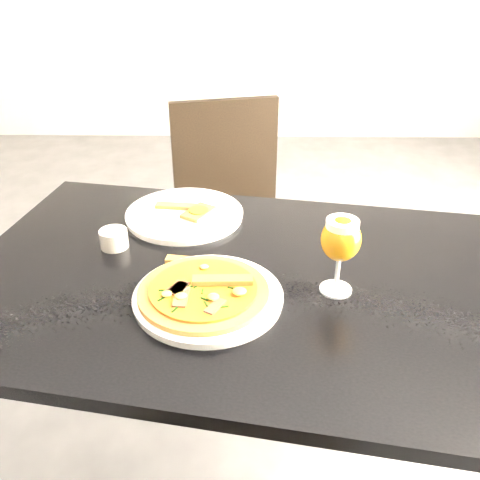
{
  "coord_description": "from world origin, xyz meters",
  "views": [
    {
      "loc": [
        0.25,
        -1.1,
        1.4
      ],
      "look_at": [
        0.24,
        -0.11,
        0.83
      ],
      "focal_mm": 40.0,
      "sensor_mm": 36.0,
      "label": 1
    }
  ],
  "objects_px": {
    "chair_far": "(232,216)",
    "beer_glass": "(341,240)",
    "dining_table": "(234,307)",
    "pizza": "(204,291)"
  },
  "relations": [
    {
      "from": "chair_far",
      "to": "beer_glass",
      "type": "bearing_deg",
      "value": -87.3
    },
    {
      "from": "dining_table",
      "to": "chair_far",
      "type": "xyz_separation_m",
      "value": [
        -0.03,
        0.78,
        -0.17
      ]
    },
    {
      "from": "dining_table",
      "to": "chair_far",
      "type": "distance_m",
      "value": 0.8
    },
    {
      "from": "dining_table",
      "to": "chair_far",
      "type": "height_order",
      "value": "chair_far"
    },
    {
      "from": "chair_far",
      "to": "pizza",
      "type": "relative_size",
      "value": 3.38
    },
    {
      "from": "dining_table",
      "to": "pizza",
      "type": "relative_size",
      "value": 5.0
    },
    {
      "from": "chair_far",
      "to": "dining_table",
      "type": "bearing_deg",
      "value": -101.33
    },
    {
      "from": "dining_table",
      "to": "beer_glass",
      "type": "height_order",
      "value": "beer_glass"
    },
    {
      "from": "chair_far",
      "to": "beer_glass",
      "type": "distance_m",
      "value": 0.95
    },
    {
      "from": "pizza",
      "to": "beer_glass",
      "type": "distance_m",
      "value": 0.29
    }
  ]
}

